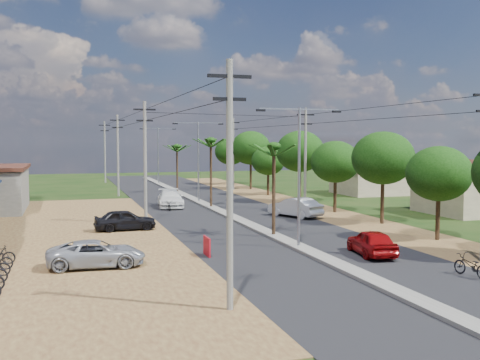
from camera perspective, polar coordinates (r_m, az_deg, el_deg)
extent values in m
plane|color=black|center=(32.31, 5.96, -6.96)|extent=(160.00, 160.00, 0.00)
cube|color=black|center=(46.29, -1.41, -3.59)|extent=(12.00, 110.00, 0.04)
cube|color=#605E56|center=(49.15, -2.38, -3.06)|extent=(1.00, 90.00, 0.18)
cube|color=#56321D|center=(37.70, -20.88, -5.60)|extent=(18.00, 46.00, 0.04)
cube|color=#56321D|center=(49.28, 8.15, -3.17)|extent=(5.00, 90.00, 0.03)
cube|color=gray|center=(51.11, 22.36, -1.33)|extent=(7.00, 7.00, 3.30)
cube|color=gray|center=(66.42, 13.08, 0.03)|extent=(7.00, 7.00, 3.30)
cylinder|color=black|center=(36.67, 19.47, -2.82)|extent=(0.28, 0.28, 3.85)
ellipsoid|color=black|center=(36.49, 19.55, 0.62)|extent=(4.00, 4.00, 3.40)
cylinder|color=black|center=(42.62, 14.27, -1.31)|extent=(0.28, 0.28, 4.55)
ellipsoid|color=black|center=(42.46, 14.33, 2.18)|extent=(4.60, 4.60, 3.91)
cylinder|color=black|center=(48.58, 9.64, -0.90)|extent=(0.28, 0.28, 4.06)
ellipsoid|color=black|center=(48.44, 9.67, 1.84)|extent=(4.20, 4.20, 3.57)
cylinder|color=black|center=(55.86, 6.10, 0.13)|extent=(0.28, 0.28, 4.76)
ellipsoid|color=black|center=(55.74, 6.12, 2.92)|extent=(4.80, 4.80, 4.08)
cylinder|color=black|center=(63.16, 2.87, 0.08)|extent=(0.28, 0.28, 3.64)
ellipsoid|color=black|center=(63.05, 2.88, 1.97)|extent=(3.80, 3.80, 3.23)
cylinder|color=black|center=(70.85, 1.10, 1.02)|extent=(0.28, 0.28, 4.90)
ellipsoid|color=black|center=(70.76, 1.10, 3.29)|extent=(5.00, 5.00, 4.25)
cylinder|color=black|center=(78.40, -0.96, 1.10)|extent=(0.28, 0.28, 4.34)
ellipsoid|color=black|center=(78.32, -0.97, 2.92)|extent=(4.40, 4.40, 3.74)
cylinder|color=black|center=(35.58, 3.45, -1.22)|extent=(0.22, 0.22, 5.80)
cylinder|color=black|center=(50.80, -2.97, 0.57)|extent=(0.22, 0.22, 6.20)
cylinder|color=black|center=(66.41, -6.40, 1.06)|extent=(0.22, 0.22, 5.50)
cylinder|color=gray|center=(31.80, 6.02, 0.14)|extent=(0.16, 0.16, 8.00)
cube|color=gray|center=(32.27, 8.04, 7.10)|extent=(2.40, 0.08, 0.08)
cube|color=gray|center=(31.32, 4.04, 7.23)|extent=(2.40, 0.08, 0.08)
cube|color=black|center=(32.75, 9.79, 6.86)|extent=(0.50, 0.18, 0.12)
cube|color=black|center=(30.93, 2.12, 7.09)|extent=(0.50, 0.18, 0.12)
cylinder|color=gray|center=(55.61, -4.25, 1.79)|extent=(0.16, 0.16, 8.00)
cube|color=gray|center=(55.88, -3.07, 5.81)|extent=(2.40, 0.08, 0.08)
cube|color=gray|center=(55.34, -5.49, 5.81)|extent=(2.40, 0.08, 0.08)
cube|color=black|center=(56.16, -1.98, 5.70)|extent=(0.50, 0.18, 0.12)
cube|color=black|center=(55.12, -6.62, 5.71)|extent=(0.50, 0.18, 0.12)
cylinder|color=gray|center=(80.15, -8.31, 2.43)|extent=(0.16, 0.16, 8.00)
cube|color=gray|center=(80.33, -7.49, 5.23)|extent=(2.40, 0.08, 0.08)
cube|color=gray|center=(79.96, -9.20, 5.22)|extent=(2.40, 0.08, 0.08)
cube|color=black|center=(80.53, -6.72, 5.16)|extent=(0.50, 0.18, 0.12)
cube|color=black|center=(79.81, -9.98, 5.14)|extent=(0.50, 0.18, 0.12)
cylinder|color=#605E56|center=(19.99, -1.05, -0.68)|extent=(0.24, 0.24, 9.00)
cube|color=black|center=(20.05, -1.07, 10.50)|extent=(1.60, 0.12, 0.12)
cube|color=black|center=(19.98, -1.06, 8.22)|extent=(1.20, 0.12, 0.12)
cylinder|color=#605E56|center=(41.53, -9.61, 1.69)|extent=(0.24, 0.24, 9.00)
cube|color=black|center=(41.56, -9.67, 7.07)|extent=(1.60, 0.12, 0.12)
cube|color=black|center=(41.53, -9.66, 5.97)|extent=(1.20, 0.12, 0.12)
cylinder|color=#605E56|center=(63.39, -12.30, 2.43)|extent=(0.24, 0.24, 9.00)
cube|color=black|center=(63.41, -12.35, 5.96)|extent=(1.60, 0.12, 0.12)
cube|color=black|center=(63.39, -12.34, 5.24)|extent=(1.20, 0.12, 0.12)
cylinder|color=#605E56|center=(84.32, -13.56, 2.78)|extent=(0.24, 0.24, 9.00)
cube|color=black|center=(84.34, -13.61, 5.43)|extent=(1.60, 0.12, 0.12)
cube|color=black|center=(84.32, -13.60, 4.89)|extent=(1.20, 0.12, 0.12)
cylinder|color=#605E56|center=(49.42, 6.65, 2.08)|extent=(0.24, 0.24, 9.00)
cube|color=black|center=(49.44, 6.69, 6.60)|extent=(1.60, 0.12, 0.12)
cube|color=black|center=(49.41, 6.68, 5.68)|extent=(1.20, 0.12, 0.12)
cylinder|color=#605E56|center=(70.08, -0.69, 2.67)|extent=(0.24, 0.24, 9.00)
cube|color=black|center=(70.10, -0.69, 5.85)|extent=(1.60, 0.12, 0.12)
cube|color=black|center=(70.08, -0.69, 5.20)|extent=(1.20, 0.12, 0.12)
imported|color=maroon|center=(30.86, 13.22, -6.25)|extent=(2.24, 4.27, 1.39)
imported|color=#989BA0|center=(45.18, 5.62, -2.82)|extent=(3.40, 4.99, 1.56)
imported|color=silver|center=(52.07, -7.09, -1.93)|extent=(2.76, 5.59, 1.56)
imported|color=#989BA0|center=(28.21, -14.38, -7.33)|extent=(4.78, 2.41, 1.30)
imported|color=black|center=(39.18, -11.60, -4.04)|extent=(4.23, 1.86, 1.42)
imported|color=black|center=(27.45, 22.40, -8.13)|extent=(0.96, 2.01, 1.01)
imported|color=black|center=(49.46, -7.30, -2.63)|extent=(0.65, 1.72, 0.89)
imported|color=black|center=(57.07, -6.95, -1.73)|extent=(0.49, 1.57, 0.93)
cube|color=maroon|center=(29.98, -3.39, -6.78)|extent=(0.09, 1.26, 1.05)
cylinder|color=black|center=(29.49, -3.11, -7.49)|extent=(0.04, 0.04, 0.52)
cylinder|color=black|center=(30.58, -3.65, -7.07)|extent=(0.04, 0.04, 0.52)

